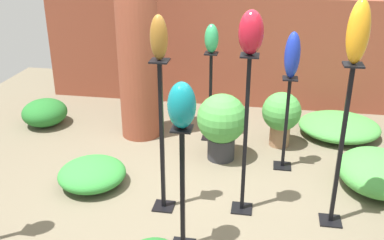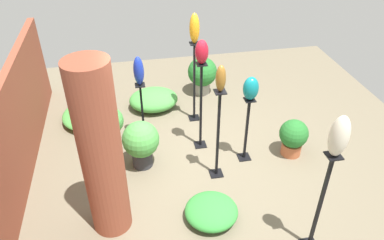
{
  "view_description": "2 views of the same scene",
  "coord_description": "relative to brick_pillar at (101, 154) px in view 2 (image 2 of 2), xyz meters",
  "views": [
    {
      "loc": [
        0.57,
        -3.76,
        2.54
      ],
      "look_at": [
        -0.14,
        0.35,
        0.73
      ],
      "focal_mm": 42.0,
      "sensor_mm": 36.0,
      "label": 1
    },
    {
      "loc": [
        -4.52,
        1.04,
        4.01
      ],
      "look_at": [
        -0.04,
        0.17,
        0.87
      ],
      "focal_mm": 35.0,
      "sensor_mm": 36.0,
      "label": 2
    }
  ],
  "objects": [
    {
      "name": "art_vase_jade",
      "position": [
        0.91,
        0.03,
        0.11
      ],
      "size": [
        0.17,
        0.16,
        0.35
      ],
      "primitive_type": "ellipsoid",
      "color": "#2D9356",
      "rests_on": "pedestal_jade"
    },
    {
      "name": "potted_plant_near_pillar",
      "position": [
        0.92,
        -2.94,
        -0.84
      ],
      "size": [
        0.47,
        0.47,
        0.64
      ],
      "color": "#B25B38",
      "rests_on": "ground"
    },
    {
      "name": "art_vase_teal",
      "position": [
        0.97,
        -2.14,
        0.11
      ],
      "size": [
        0.22,
        0.23,
        0.37
      ],
      "primitive_type": "ellipsoid",
      "color": "#0F727A",
      "rests_on": "pedestal_teal"
    },
    {
      "name": "potted_plant_back_center",
      "position": [
        1.79,
        -0.02,
        -0.79
      ],
      "size": [
        0.48,
        0.48,
        0.69
      ],
      "color": "#936B4C",
      "rests_on": "ground"
    },
    {
      "name": "foliage_bed_east",
      "position": [
        2.56,
        0.4,
        -1.07
      ],
      "size": [
        1.04,
        0.96,
        0.25
      ],
      "primitive_type": "ellipsoid",
      "color": "#479942",
      "rests_on": "ground"
    },
    {
      "name": "foliage_bed_center",
      "position": [
        2.79,
        -0.85,
        -1.02
      ],
      "size": [
        0.81,
        0.95,
        0.36
      ],
      "primitive_type": "ellipsoid",
      "color": "#479942",
      "rests_on": "ground"
    },
    {
      "name": "pedestal_bronze",
      "position": [
        0.67,
        -1.6,
        -0.51
      ],
      "size": [
        0.2,
        0.2,
        1.49
      ],
      "color": "black",
      "rests_on": "ground"
    },
    {
      "name": "pedestal_ivory",
      "position": [
        -0.84,
        -2.44,
        -0.51
      ],
      "size": [
        0.2,
        0.2,
        1.48
      ],
      "color": "black",
      "rests_on": "ground"
    },
    {
      "name": "pedestal_teal",
      "position": [
        0.97,
        -2.14,
        -0.69
      ],
      "size": [
        0.2,
        0.2,
        1.12
      ],
      "color": "black",
      "rests_on": "ground"
    },
    {
      "name": "pedestal_ruby",
      "position": [
        1.43,
        -1.5,
        -0.48
      ],
      "size": [
        0.2,
        0.2,
        1.55
      ],
      "color": "black",
      "rests_on": "ground"
    },
    {
      "name": "pedestal_amber",
      "position": [
        2.26,
        -1.56,
        -0.49
      ],
      "size": [
        0.2,
        0.2,
        1.52
      ],
      "color": "black",
      "rests_on": "ground"
    },
    {
      "name": "art_vase_amber",
      "position": [
        2.26,
        -1.56,
        0.58
      ],
      "size": [
        0.18,
        0.17,
        0.51
      ],
      "primitive_type": "ellipsoid",
      "color": "orange",
      "rests_on": "pedestal_amber"
    },
    {
      "name": "foliage_bed_rear",
      "position": [
        -0.17,
        -1.32,
        -1.07
      ],
      "size": [
        0.71,
        0.72,
        0.26
      ],
      "primitive_type": "ellipsoid",
      "color": "#338C38",
      "rests_on": "ground"
    },
    {
      "name": "art_vase_bronze",
      "position": [
        0.67,
        -1.6,
        0.48
      ],
      "size": [
        0.15,
        0.14,
        0.39
      ],
      "primitive_type": "ellipsoid",
      "color": "brown",
      "rests_on": "pedestal_bronze"
    },
    {
      "name": "potted_plant_front_right",
      "position": [
        1.11,
        -0.49,
        -0.74
      ],
      "size": [
        0.58,
        0.58,
        0.8
      ],
      "color": "#2D2D33",
      "rests_on": "ground"
    },
    {
      "name": "pedestal_jade",
      "position": [
        0.91,
        0.03,
        -0.68
      ],
      "size": [
        0.2,
        0.2,
        1.13
      ],
      "color": "black",
      "rests_on": "ground"
    },
    {
      "name": "brick_pillar",
      "position": [
        0.0,
        0.0,
        0.0
      ],
      "size": [
        0.5,
        0.5,
        2.4
      ],
      "primitive_type": "cylinder",
      "color": "brown",
      "rests_on": "ground"
    },
    {
      "name": "pedestal_cobalt",
      "position": [
        1.83,
        -0.58,
        -0.71
      ],
      "size": [
        0.2,
        0.2,
        1.07
      ],
      "color": "black",
      "rests_on": "ground"
    },
    {
      "name": "art_vase_ruby",
      "position": [
        1.43,
        -1.5,
        0.53
      ],
      "size": [
        0.21,
        0.2,
        0.37
      ],
      "primitive_type": "ellipsoid",
      "color": "maroon",
      "rests_on": "pedestal_ruby"
    },
    {
      "name": "potted_plant_walkway_edge",
      "position": [
        3.18,
        -1.92,
        -0.75
      ],
      "size": [
        0.6,
        0.6,
        0.79
      ],
      "color": "gray",
      "rests_on": "ground"
    },
    {
      "name": "art_vase_ivory",
      "position": [
        -0.84,
        -2.44,
        0.53
      ],
      "size": [
        0.19,
        0.21,
        0.5
      ],
      "primitive_type": "ellipsoid",
      "color": "beige",
      "rests_on": "pedestal_ivory"
    },
    {
      "name": "art_vase_cobalt",
      "position": [
        1.83,
        -0.58,
        0.11
      ],
      "size": [
        0.16,
        0.17,
        0.49
      ],
      "primitive_type": "ellipsoid",
      "color": "#192D9E",
      "rests_on": "pedestal_cobalt"
    },
    {
      "name": "brick_wall_back",
      "position": [
        1.0,
        1.27,
        -0.39
      ],
      "size": [
        5.6,
        0.12,
        1.62
      ],
      "primitive_type": "cube",
      "color": "brown",
      "rests_on": "ground"
    },
    {
      "name": "ground_plane",
      "position": [
        1.0,
        -1.44,
        -1.2
      ],
      "size": [
        8.0,
        8.0,
        0.0
      ],
      "primitive_type": "plane",
      "color": "#6B604C"
    }
  ]
}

